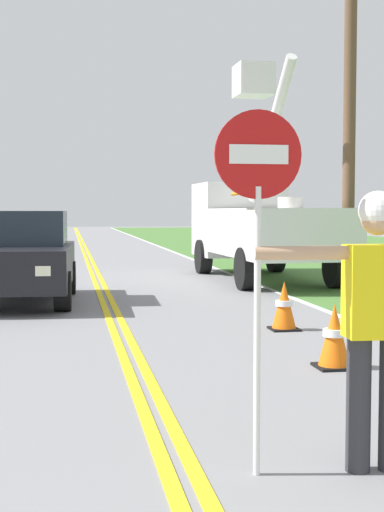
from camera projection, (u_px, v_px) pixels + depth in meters
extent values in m
cube|color=yellow|center=(92.00, 274.00, 19.60)|extent=(0.11, 110.00, 0.01)
cube|color=yellow|center=(99.00, 274.00, 19.63)|extent=(0.11, 110.00, 0.01)
cube|color=silver|center=(225.00, 272.00, 20.22)|extent=(0.12, 110.00, 0.01)
cylinder|color=#2D2D33|center=(358.00, 405.00, 4.71)|extent=(0.16, 0.16, 0.88)
cube|color=yellow|center=(377.00, 291.00, 4.67)|extent=(0.42, 0.27, 0.60)
cylinder|color=tan|center=(301.00, 253.00, 4.61)|extent=(0.60, 0.13, 0.09)
sphere|color=tan|center=(378.00, 218.00, 4.64)|extent=(0.22, 0.22, 0.22)
sphere|color=white|center=(378.00, 210.00, 4.64)|extent=(0.25, 0.25, 0.25)
cylinder|color=silver|center=(257.00, 332.00, 4.61)|extent=(0.04, 0.04, 1.85)
cylinder|color=#B71414|center=(258.00, 155.00, 4.54)|extent=(0.56, 0.03, 0.56)
cube|color=white|center=(259.00, 154.00, 4.53)|extent=(0.38, 0.01, 0.12)
cube|color=silver|center=(277.00, 232.00, 16.73)|extent=(2.45, 4.67, 1.10)
cube|color=silver|center=(238.00, 220.00, 20.09)|extent=(2.27, 2.17, 2.00)
cube|color=#1E2833|center=(229.00, 209.00, 21.08)|extent=(1.98, 0.12, 0.90)
cylinder|color=silver|center=(291.00, 203.00, 15.79)|extent=(0.56, 0.56, 0.24)
cylinder|color=silver|center=(271.00, 134.00, 17.12)|extent=(0.34, 3.10, 3.18)
cube|color=white|center=(253.00, 80.00, 18.45)|extent=(0.93, 0.93, 0.80)
cube|color=orange|center=(250.00, 181.00, 14.66)|extent=(0.62, 0.82, 0.59)
cylinder|color=black|center=(203.00, 257.00, 19.75)|extent=(0.35, 0.93, 0.92)
cylinder|color=black|center=(276.00, 256.00, 20.16)|extent=(0.35, 0.93, 0.92)
cylinder|color=black|center=(246.00, 269.00, 15.56)|extent=(0.35, 0.93, 0.92)
cylinder|color=black|center=(336.00, 267.00, 15.97)|extent=(0.35, 0.93, 0.92)
cube|color=black|center=(21.00, 265.00, 13.41)|extent=(2.00, 4.17, 0.72)
cube|color=#1E2833|center=(22.00, 228.00, 13.61)|extent=(1.68, 1.78, 0.64)
cube|color=#EAEACC|center=(43.00, 271.00, 11.46)|extent=(0.24, 0.07, 0.16)
cylinder|color=black|center=(63.00, 291.00, 12.28)|extent=(0.31, 0.69, 0.68)
cylinder|color=black|center=(69.00, 278.00, 14.79)|extent=(0.31, 0.69, 0.68)
cylinder|color=brown|center=(350.00, 93.00, 16.34)|extent=(0.28, 0.28, 8.72)
cone|color=orange|center=(334.00, 336.00, 7.82)|extent=(0.36, 0.36, 0.70)
cylinder|color=white|center=(334.00, 333.00, 7.82)|extent=(0.25, 0.25, 0.08)
cube|color=black|center=(334.00, 367.00, 7.84)|extent=(0.40, 0.40, 0.03)
cone|color=orange|center=(284.00, 306.00, 10.34)|extent=(0.36, 0.36, 0.70)
cylinder|color=white|center=(284.00, 303.00, 10.34)|extent=(0.25, 0.25, 0.08)
cube|color=black|center=(284.00, 329.00, 10.36)|extent=(0.40, 0.40, 0.03)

